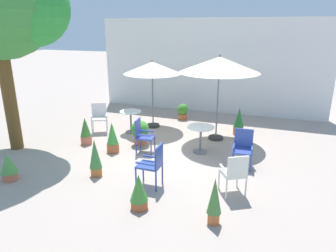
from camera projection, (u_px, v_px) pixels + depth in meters
ground_plane at (171, 151)px, 8.49m from camera, size 60.00×60.00×0.00m
villa_facade at (209, 66)px, 12.01m from camera, size 8.92×0.30×3.61m
patio_umbrella_0 at (152, 68)px, 9.96m from camera, size 1.90×1.90×2.27m
patio_umbrella_1 at (219, 65)px, 8.72m from camera, size 2.32×2.32×2.54m
cafe_table_0 at (201, 134)px, 8.28m from camera, size 0.72×0.72×0.74m
cafe_table_1 at (131, 118)px, 9.84m from camera, size 0.68×0.68×0.72m
patio_chair_0 at (142, 134)px, 8.32m from camera, size 0.50×0.47×0.93m
patio_chair_1 at (243, 146)px, 7.47m from camera, size 0.50×0.50×0.92m
patio_chair_2 at (153, 163)px, 6.48m from camera, size 0.50×0.43×0.95m
patio_chair_3 at (235, 172)px, 6.15m from camera, size 0.62×0.63×0.90m
patio_chair_4 at (99, 115)px, 9.92m from camera, size 0.65×0.63×0.93m
potted_plant_0 at (183, 111)px, 11.33m from camera, size 0.40×0.40×0.57m
potted_plant_1 at (9, 166)px, 6.81m from camera, size 0.38×0.38×0.64m
potted_plant_2 at (139, 192)px, 5.73m from camera, size 0.34×0.34×0.71m
potted_plant_3 at (112, 138)px, 8.32m from camera, size 0.33×0.33×0.86m
potted_plant_4 at (95, 157)px, 6.97m from camera, size 0.29×0.29×0.89m
potted_plant_5 at (140, 131)px, 8.88m from camera, size 0.53×0.53×0.72m
potted_plant_6 at (214, 200)px, 5.25m from camera, size 0.26×0.26×0.88m
potted_plant_7 at (239, 121)px, 9.70m from camera, size 0.32×0.32×0.88m
potted_plant_8 at (86, 131)px, 8.90m from camera, size 0.32×0.32×0.81m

